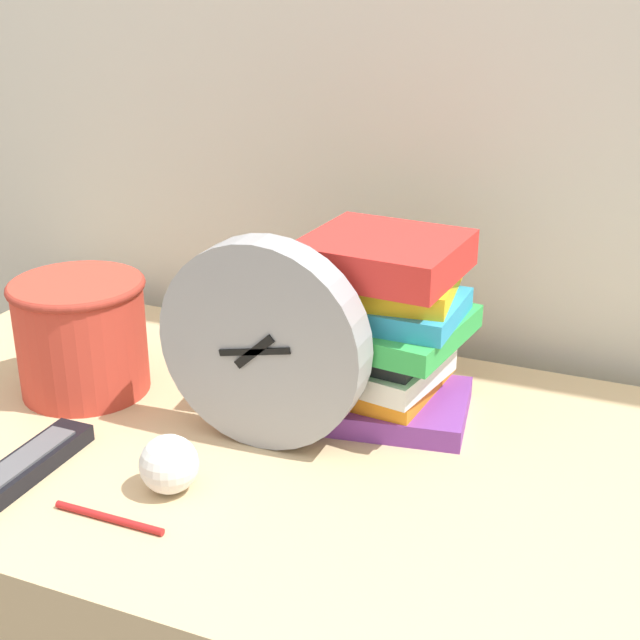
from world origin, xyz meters
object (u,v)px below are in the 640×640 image
(crumpled_paper_ball, at_px, (169,464))
(tv_remote, at_px, (23,468))
(book_stack, at_px, (373,325))
(basket, at_px, (81,332))
(desk_clock, at_px, (263,345))
(pen, at_px, (109,518))

(crumpled_paper_ball, bearing_deg, tv_remote, -166.31)
(book_stack, relative_size, basket, 1.57)
(book_stack, bearing_deg, tv_remote, -134.90)
(desk_clock, distance_m, basket, 0.28)
(crumpled_paper_ball, bearing_deg, pen, -110.62)
(desk_clock, bearing_deg, crumpled_paper_ball, -109.20)
(desk_clock, relative_size, pen, 1.94)
(book_stack, height_order, basket, book_stack)
(crumpled_paper_ball, relative_size, pen, 0.50)
(pen, bearing_deg, tv_remote, 166.05)
(crumpled_paper_ball, xyz_separation_m, pen, (-0.03, -0.07, -0.03))
(pen, bearing_deg, desk_clock, 70.30)
(desk_clock, bearing_deg, tv_remote, -140.27)
(basket, bearing_deg, tv_remote, -72.04)
(book_stack, xyz_separation_m, tv_remote, (-0.30, -0.30, -0.10))
(desk_clock, xyz_separation_m, basket, (-0.28, 0.03, -0.04))
(book_stack, bearing_deg, pen, -116.02)
(basket, bearing_deg, crumpled_paper_ball, -35.59)
(desk_clock, distance_m, book_stack, 0.15)
(pen, bearing_deg, basket, 130.33)
(tv_remote, xyz_separation_m, pen, (0.14, -0.03, -0.01))
(tv_remote, height_order, pen, tv_remote)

